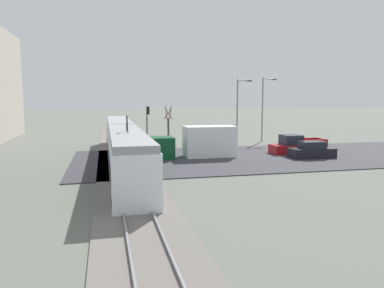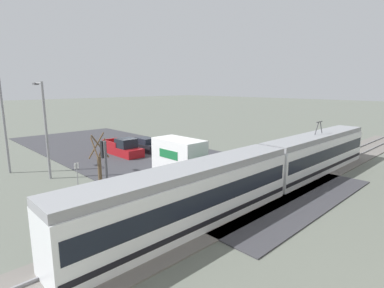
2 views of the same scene
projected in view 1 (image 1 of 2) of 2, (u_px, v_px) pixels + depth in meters
ground_plane at (296, 156)px, 37.97m from camera, size 320.00×320.00×0.00m
road_surface at (296, 155)px, 37.96m from camera, size 16.03×43.97×0.08m
rail_bed at (123, 162)px, 34.02m from camera, size 69.32×4.40×0.22m
light_rail_tram at (122, 144)px, 33.67m from camera, size 31.73×2.57×4.56m
box_truck at (198, 143)px, 36.69m from camera, size 2.54×8.46×3.02m
pickup_truck at (297, 146)px, 39.27m from camera, size 2.05×5.83×1.94m
sedan_car_0 at (312, 151)px, 36.32m from camera, size 1.85×4.33×1.59m
traffic_light_pole at (148, 120)px, 45.15m from camera, size 0.28×0.47×4.82m
street_tree at (168, 128)px, 45.00m from camera, size 1.16×0.96×4.90m
street_lamp_near_crossing at (264, 105)px, 49.88m from camera, size 0.36×1.95×8.48m
street_lamp_mid_block at (239, 107)px, 46.93m from camera, size 0.36×1.95×8.15m
no_parking_sign at (192, 133)px, 46.01m from camera, size 0.32×0.08×2.48m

